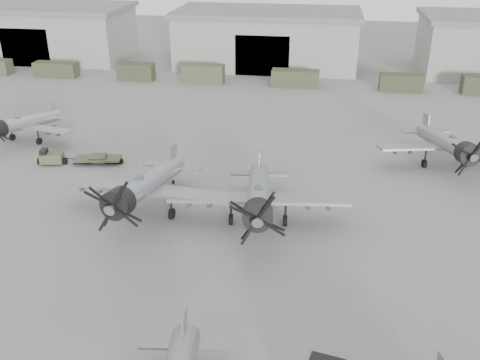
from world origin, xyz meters
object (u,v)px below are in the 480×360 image
Objects in this scene: aircraft_mid_1 at (144,187)px; aircraft_far_0 at (22,124)px; tug_trailer at (69,158)px; aircraft_mid_2 at (258,196)px; aircraft_far_1 at (449,144)px.

aircraft_mid_1 reaches higher than aircraft_far_0.
aircraft_mid_1 is 1.83× the size of tug_trailer.
aircraft_far_0 is 1.49× the size of tug_trailer.
aircraft_mid_2 is 1.20× the size of aircraft_far_0.
aircraft_far_0 is at bearing 147.00° from aircraft_mid_2.
tug_trailer is at bearing 175.73° from aircraft_far_1.
aircraft_mid_2 is at bearing -151.97° from aircraft_far_1.
aircraft_mid_1 is 28.36m from aircraft_far_1.
aircraft_mid_1 is 1.09× the size of aircraft_far_1.
aircraft_mid_1 is at bearing -26.51° from aircraft_far_0.
aircraft_mid_1 is at bearing 173.05° from aircraft_mid_2.
aircraft_mid_1 is 21.87m from aircraft_far_0.
aircraft_far_0 is at bearing 148.75° from aircraft_mid_1.
aircraft_mid_1 is 13.67m from tug_trailer.
aircraft_far_0 reaches higher than tug_trailer.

